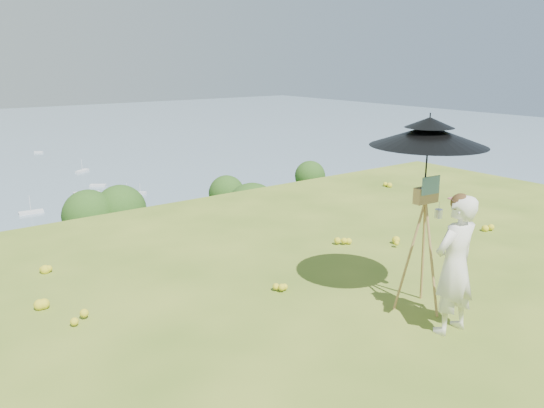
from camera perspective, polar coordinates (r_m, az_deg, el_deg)
ground at (r=7.43m, az=23.89°, el=-9.78°), size 14.00×14.00×0.00m
slope_trees at (r=42.62m, az=-25.22°, el=-11.27°), size 110.00×50.00×6.00m
wildflowers at (r=7.52m, az=22.28°, el=-8.81°), size 10.00×10.50×0.12m
painter at (r=6.20m, az=19.06°, el=-6.22°), size 0.59×0.40×1.60m
field_easel at (r=6.64m, az=15.85°, el=-4.15°), size 0.69×0.69×1.68m
sun_umbrella at (r=6.40m, az=16.33°, el=4.86°), size 1.34×1.34×1.02m
painter_cap at (r=5.97m, az=19.68°, el=0.55°), size 0.21×0.25×0.10m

